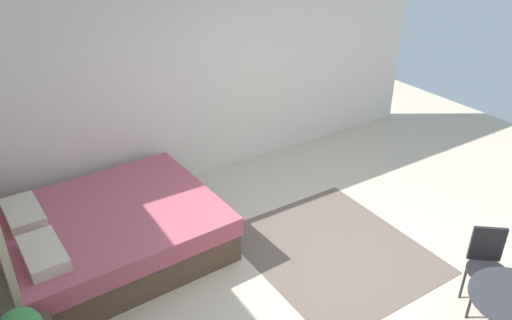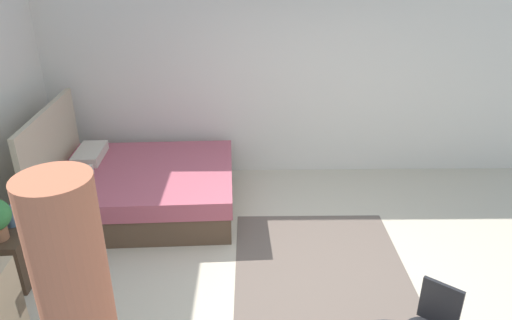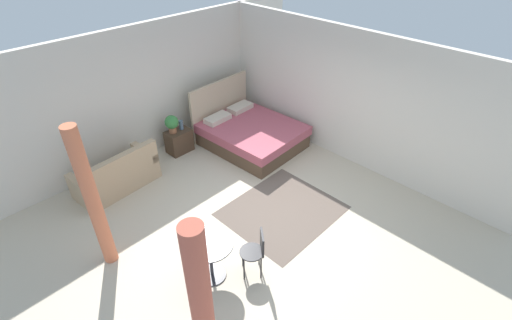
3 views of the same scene
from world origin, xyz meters
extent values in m
cube|color=beige|center=(0.00, 0.00, -0.01)|extent=(8.34, 9.73, 0.02)
cube|color=silver|center=(2.67, 0.00, 1.40)|extent=(0.12, 6.73, 2.79)
cube|color=#66564C|center=(0.33, -0.15, 0.00)|extent=(1.97, 1.73, 0.01)
cube|color=brown|center=(1.54, 1.82, 0.16)|extent=(1.79, 2.12, 0.32)
cube|color=#B25160|center=(1.54, 1.82, 0.43)|extent=(1.84, 2.16, 0.21)
cube|color=tan|center=(1.50, 2.88, 0.65)|extent=(1.77, 0.14, 1.31)
cube|color=beige|center=(1.14, 2.55, 0.59)|extent=(0.63, 0.35, 0.12)
cube|color=beige|center=(1.89, 2.58, 0.59)|extent=(0.63, 0.35, 0.12)
cube|color=#473323|center=(0.22, 2.84, 0.26)|extent=(0.55, 0.38, 0.52)
cylinder|color=slate|center=(0.34, 2.86, 0.63)|extent=(0.09, 0.09, 0.21)
cube|color=black|center=(-0.91, -0.82, 0.63)|extent=(0.21, 0.24, 0.35)
camera|label=1|loc=(-2.76, 2.81, 3.38)|focal=34.59mm
camera|label=2|loc=(-3.49, 0.55, 2.97)|focal=32.47mm
camera|label=3|loc=(-3.63, -3.34, 4.67)|focal=25.90mm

